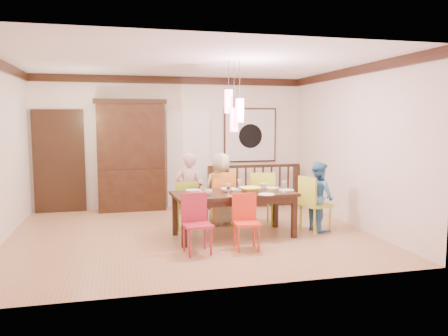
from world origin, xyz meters
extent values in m
plane|color=#AB7B52|center=(0.00, 0.00, 0.00)|extent=(6.00, 6.00, 0.00)
plane|color=white|center=(0.00, 0.00, 2.90)|extent=(6.00, 6.00, 0.00)
plane|color=beige|center=(0.00, 2.50, 1.45)|extent=(6.00, 0.00, 6.00)
plane|color=beige|center=(3.00, 0.00, 1.45)|extent=(0.00, 5.00, 5.00)
cube|color=black|center=(-2.40, 2.45, 1.05)|extent=(1.04, 0.07, 2.24)
cube|color=silver|center=(0.35, 2.46, 1.05)|extent=(0.97, 0.05, 2.22)
cube|color=black|center=(1.80, 2.47, 1.60)|extent=(1.25, 0.04, 1.25)
cube|color=silver|center=(1.80, 2.44, 1.60)|extent=(1.18, 0.02, 1.18)
cylinder|color=black|center=(1.80, 2.43, 1.58)|extent=(0.56, 0.01, 0.56)
cube|color=#EC476C|center=(0.59, -0.27, 2.25)|extent=(0.11, 0.11, 0.38)
cylinder|color=black|center=(0.59, -0.27, 2.67)|extent=(0.01, 0.01, 0.46)
cube|color=#EC476C|center=(0.75, -0.37, 2.10)|extent=(0.11, 0.11, 0.38)
cylinder|color=black|center=(0.75, -0.37, 2.59)|extent=(0.01, 0.01, 0.61)
cube|color=#EC476C|center=(0.67, -0.32, 1.95)|extent=(0.11, 0.11, 0.38)
cylinder|color=black|center=(0.67, -0.32, 2.52)|extent=(0.01, 0.01, 0.76)
cube|color=black|center=(0.67, -0.32, 0.72)|extent=(2.07, 1.04, 0.05)
cube|color=black|center=(-0.25, 0.06, 0.35)|extent=(0.08, 0.08, 0.70)
cube|color=black|center=(1.60, 0.06, 0.35)|extent=(0.08, 0.08, 0.70)
cube|color=black|center=(-0.25, -0.70, 0.35)|extent=(0.08, 0.08, 0.70)
cube|color=black|center=(1.60, -0.70, 0.35)|extent=(0.08, 0.08, 0.70)
cube|color=black|center=(0.67, 0.08, 0.65)|extent=(1.82, 0.16, 0.10)
cube|color=black|center=(0.67, -0.72, 0.65)|extent=(1.82, 0.16, 0.10)
cube|color=#8EAC23|center=(-0.02, 0.42, 0.42)|extent=(0.41, 0.41, 0.04)
cube|color=#8EAC23|center=(-0.02, 0.42, 0.65)|extent=(0.39, 0.06, 0.43)
cylinder|color=#8EAC23|center=(-0.18, 0.26, 0.21)|extent=(0.03, 0.03, 0.41)
cylinder|color=#8EAC23|center=(0.14, 0.26, 0.21)|extent=(0.03, 0.03, 0.41)
cylinder|color=#8EAC23|center=(-0.18, 0.58, 0.21)|extent=(0.03, 0.03, 0.41)
cylinder|color=#8EAC23|center=(0.14, 0.58, 0.21)|extent=(0.03, 0.03, 0.41)
cube|color=orange|center=(0.62, 0.49, 0.49)|extent=(0.52, 0.52, 0.04)
cube|color=orange|center=(0.62, 0.49, 0.76)|extent=(0.46, 0.11, 0.50)
cylinder|color=orange|center=(0.43, 0.30, 0.24)|extent=(0.04, 0.04, 0.48)
cylinder|color=orange|center=(0.80, 0.30, 0.24)|extent=(0.04, 0.04, 0.48)
cylinder|color=orange|center=(0.43, 0.67, 0.24)|extent=(0.04, 0.04, 0.48)
cylinder|color=orange|center=(0.80, 0.67, 0.24)|extent=(0.04, 0.04, 0.48)
cube|color=#BCD128|center=(1.37, 0.35, 0.49)|extent=(0.51, 0.51, 0.04)
cube|color=#BCD128|center=(1.37, 0.35, 0.75)|extent=(0.45, 0.10, 0.50)
cylinder|color=#BCD128|center=(1.18, 0.17, 0.24)|extent=(0.04, 0.04, 0.47)
cylinder|color=#BCD128|center=(1.55, 0.17, 0.24)|extent=(0.04, 0.04, 0.47)
cylinder|color=#BCD128|center=(1.18, 0.53, 0.24)|extent=(0.04, 0.04, 0.47)
cylinder|color=#BCD128|center=(1.55, 0.53, 0.24)|extent=(0.04, 0.04, 0.47)
cube|color=#A82135|center=(-0.08, -1.11, 0.42)|extent=(0.43, 0.43, 0.04)
cube|color=#A82135|center=(-0.08, -1.11, 0.66)|extent=(0.40, 0.08, 0.43)
cylinder|color=#A82135|center=(-0.24, -1.27, 0.21)|extent=(0.03, 0.03, 0.41)
cylinder|color=#A82135|center=(0.08, -1.27, 0.21)|extent=(0.03, 0.03, 0.41)
cylinder|color=#A82135|center=(-0.24, -0.95, 0.21)|extent=(0.03, 0.03, 0.41)
cylinder|color=#A82135|center=(0.08, -0.95, 0.21)|extent=(0.03, 0.03, 0.41)
cube|color=red|center=(0.67, -1.09, 0.40)|extent=(0.40, 0.40, 0.04)
cube|color=red|center=(0.67, -1.09, 0.63)|extent=(0.38, 0.06, 0.41)
cylinder|color=red|center=(0.52, -1.24, 0.20)|extent=(0.03, 0.03, 0.40)
cylinder|color=red|center=(0.82, -1.24, 0.20)|extent=(0.03, 0.03, 0.40)
cylinder|color=red|center=(0.52, -0.94, 0.20)|extent=(0.03, 0.03, 0.40)
cylinder|color=red|center=(0.82, -0.94, 0.20)|extent=(0.03, 0.03, 0.40)
cube|color=gold|center=(2.15, -0.34, 0.47)|extent=(0.55, 0.55, 0.04)
cube|color=gold|center=(2.15, -0.34, 0.74)|extent=(0.16, 0.44, 0.48)
cylinder|color=gold|center=(1.97, -0.52, 0.23)|extent=(0.04, 0.04, 0.46)
cylinder|color=gold|center=(2.33, -0.52, 0.23)|extent=(0.04, 0.04, 0.46)
cylinder|color=gold|center=(1.97, -0.17, 0.23)|extent=(0.04, 0.04, 0.46)
cylinder|color=gold|center=(2.33, -0.17, 0.23)|extent=(0.04, 0.04, 0.46)
cube|color=black|center=(-0.91, 2.28, 0.45)|extent=(1.41, 0.44, 0.91)
cube|color=black|center=(-0.91, 2.30, 1.61)|extent=(1.41, 0.40, 1.41)
cube|color=black|center=(-0.91, 2.49, 1.61)|extent=(1.21, 0.02, 1.21)
cube|color=black|center=(-0.91, 2.30, 2.34)|extent=(1.51, 0.44, 0.10)
cube|color=black|center=(0.75, 1.95, 0.46)|extent=(0.12, 0.12, 0.92)
cube|color=black|center=(2.75, 1.95, 0.46)|extent=(0.12, 0.12, 0.92)
cube|color=black|center=(1.75, 1.95, 0.93)|extent=(2.12, 0.10, 0.06)
cube|color=black|center=(1.75, 1.95, 0.05)|extent=(2.00, 0.08, 0.05)
imported|color=#CE9DA4|center=(0.04, 0.48, 0.68)|extent=(0.51, 0.34, 1.36)
imported|color=#B9B38C|center=(0.67, 0.56, 0.67)|extent=(0.69, 0.47, 1.35)
imported|color=#4285BA|center=(2.23, -0.28, 0.61)|extent=(0.57, 0.67, 1.23)
imported|color=yellow|center=(0.95, -0.36, 0.79)|extent=(0.38, 0.38, 0.08)
imported|color=white|center=(0.57, -0.24, 0.78)|extent=(0.20, 0.20, 0.06)
imported|color=silver|center=(0.21, -0.49, 0.80)|extent=(0.15, 0.15, 0.10)
imported|color=silver|center=(1.26, -0.12, 0.80)|extent=(0.13, 0.13, 0.10)
cylinder|color=white|center=(0.04, 0.01, 0.76)|extent=(0.26, 0.26, 0.01)
cylinder|color=white|center=(0.70, -0.03, 0.76)|extent=(0.26, 0.26, 0.01)
cylinder|color=white|center=(1.44, -0.06, 0.76)|extent=(0.26, 0.26, 0.01)
cylinder|color=white|center=(-0.01, -0.65, 0.76)|extent=(0.26, 0.26, 0.01)
cylinder|color=white|center=(1.12, -0.68, 0.76)|extent=(0.26, 0.26, 0.01)
cylinder|color=white|center=(1.60, -0.35, 0.76)|extent=(0.26, 0.26, 0.01)
cube|color=#D83359|center=(0.56, -0.72, 0.76)|extent=(0.18, 0.14, 0.01)
camera|label=1|loc=(-1.16, -7.26, 1.95)|focal=35.00mm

